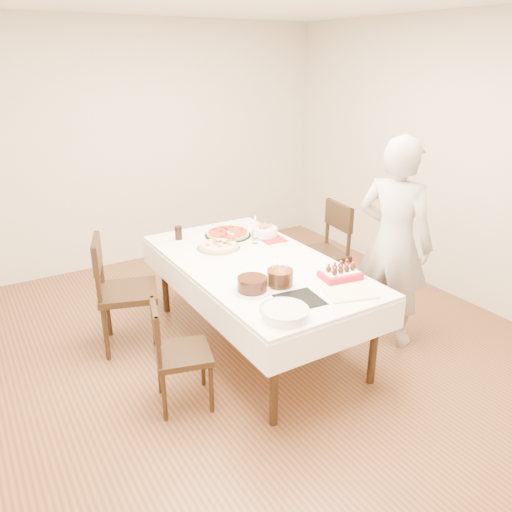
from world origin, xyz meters
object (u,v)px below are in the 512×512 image
pizza_pepperoni (228,233)px  dining_table (256,303)px  chair_right_savory (318,255)px  layer_cake (252,285)px  cola_glass (178,233)px  pasta_bowl (265,232)px  strawberry_box (340,274)px  taper_candle (255,229)px  chair_left_savory (128,292)px  pizza_white (219,246)px  birthday_cake (280,273)px  chair_left_dessert (183,354)px  person (394,243)px

pizza_pepperoni → dining_table: bearing=-99.2°
chair_right_savory → layer_cake: 1.49m
chair_right_savory → cola_glass: chair_right_savory is taller
pasta_bowl → pizza_pepperoni: bearing=145.9°
pasta_bowl → strawberry_box: size_ratio=0.80×
taper_candle → cola_glass: 0.71m
chair_right_savory → layer_cake: size_ratio=3.75×
chair_right_savory → layer_cake: (-1.22, -0.79, 0.30)m
chair_left_savory → cola_glass: chair_left_savory is taller
pasta_bowl → layer_cake: layer_cake is taller
pizza_white → layer_cake: bearing=-102.1°
birthday_cake → strawberry_box: size_ratio=0.66×
dining_table → pizza_pepperoni: 0.79m
birthday_cake → pizza_pepperoni: bearing=80.5°
chair_right_savory → cola_glass: bearing=165.7°
pizza_pepperoni → strawberry_box: strawberry_box is taller
chair_left_dessert → strawberry_box: strawberry_box is taller
person → pasta_bowl: 1.18m
person → strawberry_box: 0.65m
person → pasta_bowl: (-0.62, 1.00, -0.08)m
dining_table → cola_glass: 0.99m
pasta_bowl → chair_right_savory: bearing=-15.8°
pizza_white → taper_candle: (0.34, -0.04, 0.11)m
dining_table → pizza_pepperoni: bearing=80.8°
chair_left_savory → taper_candle: taper_candle is taller
dining_table → cola_glass: (-0.32, 0.83, 0.44)m
layer_cake → person: bearing=-2.7°
pizza_white → chair_right_savory: bearing=-4.6°
taper_candle → cola_glass: size_ratio=2.10×
pasta_bowl → birthday_cake: size_ratio=1.22×
layer_cake → strawberry_box: (0.68, -0.15, -0.02)m
person → layer_cake: bearing=66.6°
birthday_cake → strawberry_box: bearing=-16.3°
chair_left_dessert → pizza_pepperoni: 1.50m
chair_left_savory → person: 2.22m
pasta_bowl → strawberry_box: pasta_bowl is taller
chair_left_savory → taper_candle: (1.14, -0.15, 0.39)m
chair_right_savory → pizza_pepperoni: 0.91m
person → pizza_pepperoni: bearing=16.4°
chair_left_savory → pizza_white: chair_left_savory is taller
dining_table → chair_right_savory: 0.99m
chair_left_savory → pasta_bowl: bearing=-163.2°
pizza_white → pizza_pepperoni: size_ratio=0.88×
taper_candle → cola_glass: taper_candle is taller
pasta_bowl → layer_cake: 1.17m
chair_left_dessert → pizza_white: chair_left_dessert is taller
pizza_pepperoni → chair_left_savory: bearing=-171.5°
chair_left_savory → pasta_bowl: 1.34m
chair_left_dessert → birthday_cake: bearing=-167.9°
pizza_white → strawberry_box: strawberry_box is taller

